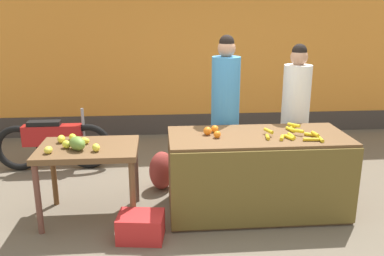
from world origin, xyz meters
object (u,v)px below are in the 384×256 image
(parked_motorcycle, at_px, (53,142))
(produce_sack, at_px, (162,170))
(vendor_woman_blue_shirt, at_px, (225,113))
(vendor_woman_white_shirt, at_px, (295,116))
(produce_crate, at_px, (141,227))

(parked_motorcycle, bearing_deg, produce_sack, -27.49)
(vendor_woman_blue_shirt, relative_size, parked_motorcycle, 1.18)
(vendor_woman_white_shirt, bearing_deg, vendor_woman_blue_shirt, -177.34)
(vendor_woman_white_shirt, distance_m, parked_motorcycle, 3.29)
(vendor_woman_blue_shirt, xyz_separation_m, parked_motorcycle, (-2.28, 0.77, -0.56))
(vendor_woman_white_shirt, height_order, produce_sack, vendor_woman_white_shirt)
(parked_motorcycle, xyz_separation_m, produce_crate, (1.27, -1.95, -0.27))
(produce_crate, bearing_deg, parked_motorcycle, 123.16)
(vendor_woman_white_shirt, xyz_separation_m, parked_motorcycle, (-3.17, 0.73, -0.50))
(vendor_woman_blue_shirt, bearing_deg, produce_sack, -179.41)
(vendor_woman_white_shirt, distance_m, produce_sack, 1.80)
(vendor_woman_blue_shirt, relative_size, vendor_woman_white_shirt, 1.06)
(vendor_woman_blue_shirt, distance_m, parked_motorcycle, 2.47)
(vendor_woman_white_shirt, xyz_separation_m, produce_sack, (-1.67, -0.05, -0.66))
(vendor_woman_white_shirt, bearing_deg, produce_crate, -147.18)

